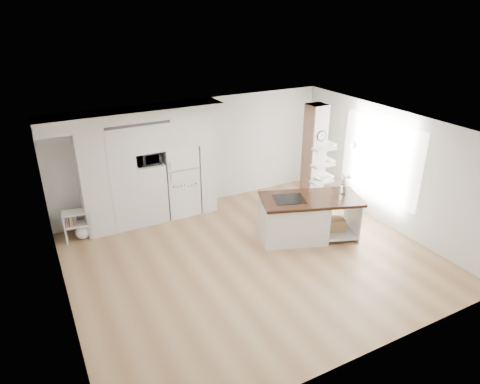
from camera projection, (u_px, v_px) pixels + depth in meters
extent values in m
cube|color=tan|center=(253.00, 259.00, 8.70)|extent=(7.00, 6.00, 0.01)
cube|color=white|center=(255.00, 131.00, 7.59)|extent=(7.00, 6.00, 0.04)
cube|color=silver|center=(194.00, 154.00, 10.57)|extent=(7.00, 0.04, 2.70)
cube|color=silver|center=(364.00, 284.00, 5.73)|extent=(7.00, 0.04, 2.70)
cube|color=silver|center=(59.00, 244.00, 6.66)|extent=(0.04, 6.00, 2.70)
cube|color=silver|center=(389.00, 169.00, 9.63)|extent=(0.04, 6.00, 2.70)
cube|color=silver|center=(108.00, 180.00, 9.43)|extent=(1.20, 0.65, 2.40)
cube|color=silver|center=(150.00, 192.00, 10.03)|extent=(0.65, 0.65, 1.42)
cube|color=silver|center=(145.00, 136.00, 9.46)|extent=(0.65, 0.65, 0.65)
cube|color=silver|center=(177.00, 131.00, 9.78)|extent=(0.85, 0.65, 0.65)
cube|color=silver|center=(203.00, 163.00, 10.41)|extent=(0.40, 0.65, 2.40)
cube|color=silver|center=(133.00, 116.00, 9.15)|extent=(4.00, 0.70, 0.30)
cube|color=#262626|center=(138.00, 125.00, 8.92)|extent=(1.40, 0.04, 0.06)
cube|color=white|center=(180.00, 180.00, 10.28)|extent=(0.78, 0.66, 1.75)
cube|color=#B2B2B7|center=(184.00, 170.00, 9.86)|extent=(0.78, 0.01, 0.03)
cube|color=silver|center=(314.00, 161.00, 10.09)|extent=(0.40, 0.40, 2.70)
cube|color=tan|center=(306.00, 162.00, 10.00)|extent=(0.02, 0.40, 2.70)
cube|color=tan|center=(308.00, 158.00, 10.26)|extent=(0.40, 0.02, 2.70)
cylinder|color=black|center=(321.00, 136.00, 9.65)|extent=(0.25, 0.03, 0.25)
cylinder|color=white|center=(322.00, 136.00, 9.63)|extent=(0.21, 0.01, 0.21)
plane|color=white|center=(380.00, 159.00, 9.80)|extent=(0.00, 2.40, 2.40)
cylinder|color=white|center=(324.00, 146.00, 8.67)|extent=(0.12, 0.12, 0.10)
cube|color=silver|center=(293.00, 220.00, 9.31)|extent=(1.60, 1.31, 0.89)
cube|color=silver|center=(336.00, 230.00, 9.57)|extent=(1.00, 1.10, 0.04)
cube|color=silver|center=(353.00, 216.00, 9.49)|extent=(0.33, 0.86, 0.89)
cube|color=#32180F|center=(311.00, 199.00, 9.16)|extent=(2.34, 1.66, 0.06)
cube|color=black|center=(289.00, 199.00, 9.08)|extent=(0.78, 0.71, 0.01)
cube|color=tan|center=(334.00, 224.00, 9.50)|extent=(0.51, 0.44, 0.27)
cylinder|color=white|center=(343.00, 189.00, 9.29)|extent=(0.12, 0.12, 0.22)
cube|color=silver|center=(65.00, 228.00, 9.23)|extent=(0.06, 0.33, 0.67)
cube|color=silver|center=(91.00, 223.00, 9.41)|extent=(0.06, 0.33, 0.67)
cube|color=silver|center=(76.00, 212.00, 9.19)|extent=(0.59, 0.38, 0.03)
cube|color=silver|center=(78.00, 224.00, 9.31)|extent=(0.57, 0.38, 0.03)
sphere|color=white|center=(83.00, 232.00, 9.41)|extent=(0.32, 0.32, 0.32)
imported|color=#416C2B|center=(350.00, 207.00, 10.32)|extent=(0.28, 0.24, 0.49)
imported|color=#416C2B|center=(290.00, 200.00, 10.72)|extent=(0.37, 0.37, 0.50)
imported|color=#2D2D2D|center=(148.00, 158.00, 9.63)|extent=(0.54, 0.37, 0.30)
imported|color=#416C2B|center=(323.00, 151.00, 10.24)|extent=(0.27, 0.23, 0.30)
imported|color=white|center=(320.00, 179.00, 9.99)|extent=(0.22, 0.22, 0.05)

